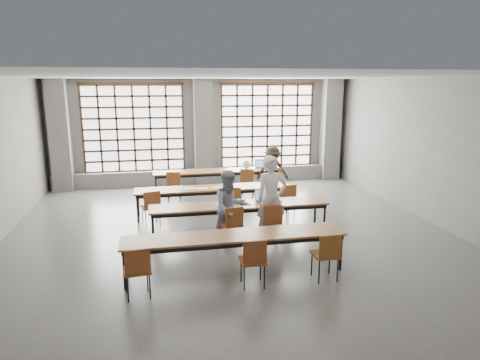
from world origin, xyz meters
name	(u,v)px	position (x,y,z in m)	size (l,w,h in m)	color
floor	(232,236)	(0.00, 0.00, 0.00)	(11.00, 11.00, 0.00)	#4C4D4A
ceiling	(231,77)	(0.00, 0.00, 3.50)	(11.00, 11.00, 0.00)	silver
wall_back	(202,132)	(0.00, 5.50, 1.75)	(10.00, 10.00, 0.00)	#5F5F5D
wall_front	(337,263)	(0.00, -5.50, 1.75)	(10.00, 10.00, 0.00)	#5F5F5D
wall_right	(437,153)	(5.00, 0.00, 1.75)	(11.00, 11.00, 0.00)	#5F5F5D
column_left	(60,136)	(-4.50, 5.22, 1.75)	(0.60, 0.55, 3.50)	#5B5B58
column_mid	(203,133)	(0.00, 5.22, 1.75)	(0.60, 0.55, 3.50)	#5B5B58
column_right	(330,130)	(4.50, 5.22, 1.75)	(0.60, 0.55, 3.50)	#5B5B58
window_left	(134,129)	(-2.25, 5.42, 1.90)	(3.32, 0.12, 3.00)	white
window_right	(267,126)	(2.25, 5.42, 1.90)	(3.32, 0.12, 3.00)	white
sill_ledge	(204,176)	(0.00, 5.30, 0.25)	(9.80, 0.35, 0.50)	#5B5B58
desk_row_a	(219,172)	(0.30, 3.88, 0.66)	(4.00, 0.70, 0.73)	brown
desk_row_b	(213,190)	(-0.17, 1.73, 0.66)	(4.00, 0.70, 0.73)	brown
desk_row_c	(239,207)	(0.19, 0.07, 0.66)	(4.00, 0.70, 0.73)	brown
desk_row_d	(235,238)	(-0.28, -1.85, 0.66)	(4.00, 0.70, 0.73)	brown
chair_back_left	(174,183)	(-1.11, 3.25, 0.54)	(0.46, 0.47, 0.88)	brown
chair_back_mid	(247,180)	(1.07, 3.25, 0.54)	(0.52, 0.53, 0.88)	brown
chair_back_right	(274,178)	(1.90, 3.25, 0.54)	(0.44, 0.44, 0.88)	brown
chair_mid_left	(151,204)	(-1.75, 1.10, 0.54)	(0.51, 0.51, 0.88)	brown
chair_mid_centre	(232,200)	(0.22, 1.10, 0.54)	(0.46, 0.46, 0.88)	brown
chair_mid_right	(287,197)	(1.63, 1.10, 0.54)	(0.46, 0.46, 0.88)	brown
chair_front_left	(232,222)	(-0.09, -0.56, 0.54)	(0.51, 0.51, 0.88)	maroon
chair_front_right	(272,219)	(0.78, -0.56, 0.54)	(0.47, 0.47, 0.88)	brown
chair_near_left	(137,267)	(-1.97, -2.48, 0.54)	(0.47, 0.47, 0.88)	brown
chair_near_mid	(253,258)	(-0.08, -2.48, 0.54)	(0.44, 0.44, 0.88)	maroon
chair_near_right	(327,252)	(1.22, -2.48, 0.54)	(0.43, 0.43, 0.88)	brown
student_male	(271,199)	(0.79, -0.43, 0.94)	(0.69, 0.45, 1.89)	silver
student_female	(230,208)	(-0.11, -0.43, 0.80)	(0.78, 0.61, 1.61)	#182448
student_back	(273,171)	(1.90, 3.38, 0.75)	(0.96, 0.55, 1.49)	black
laptop_front	(263,199)	(0.75, 0.18, 0.79)	(0.42, 0.38, 0.26)	silver
laptop_back	(260,166)	(1.66, 3.99, 0.79)	(0.43, 0.39, 0.26)	silver
mouse	(280,201)	(1.14, 0.05, 0.75)	(0.10, 0.06, 0.04)	silver
green_box	(237,201)	(0.14, 0.15, 0.78)	(0.25, 0.09, 0.09)	green
phone	(248,204)	(0.37, -0.03, 0.74)	(0.13, 0.06, 0.01)	black
paper_sheet_a	(190,188)	(-0.77, 1.78, 0.73)	(0.30, 0.21, 0.00)	white
paper_sheet_b	(202,188)	(-0.47, 1.68, 0.73)	(0.30, 0.21, 0.00)	white
paper_sheet_c	(217,187)	(-0.07, 1.73, 0.73)	(0.30, 0.21, 0.00)	silver
backpack	(272,177)	(1.43, 1.78, 0.93)	(0.32, 0.20, 0.40)	black
plastic_bag	(247,164)	(1.20, 3.93, 0.87)	(0.26, 0.21, 0.29)	white
red_pouch	(137,267)	(-1.98, -2.40, 0.50)	(0.20, 0.08, 0.06)	#9D2213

